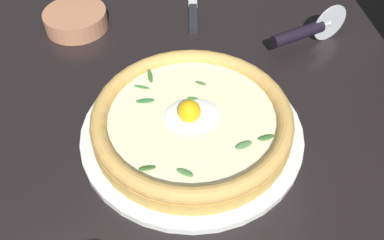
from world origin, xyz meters
name	(u,v)px	position (x,y,z in m)	size (l,w,h in m)	color
ground_plane	(195,122)	(0.00, 0.00, -0.01)	(2.40, 2.40, 0.03)	black
pizza_plate	(192,132)	(-0.01, -0.04, 0.01)	(0.33, 0.33, 0.01)	white
pizza	(192,120)	(-0.01, -0.04, 0.03)	(0.29, 0.29, 0.06)	gold
side_bowl	(76,20)	(-0.17, 0.28, 0.02)	(0.12, 0.12, 0.03)	#BC7756
pizza_cutter	(306,31)	(0.23, 0.13, 0.04)	(0.16, 0.06, 0.07)	silver
table_knife	(193,9)	(0.06, 0.29, 0.00)	(0.06, 0.23, 0.01)	silver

